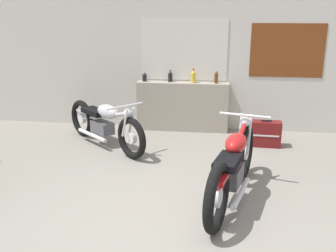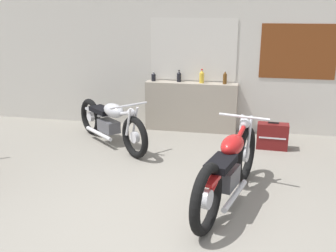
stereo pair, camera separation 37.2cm
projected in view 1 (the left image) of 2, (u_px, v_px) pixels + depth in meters
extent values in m
plane|color=gray|center=(167.00, 227.00, 4.13)|extent=(24.00, 24.00, 0.00)
cube|color=beige|center=(193.00, 54.00, 7.14)|extent=(10.00, 0.06, 2.80)
cube|color=silver|center=(184.00, 49.00, 7.10)|extent=(1.51, 0.01, 1.05)
cube|color=beige|center=(184.00, 50.00, 7.10)|extent=(1.57, 0.01, 1.11)
cube|color=brown|center=(287.00, 51.00, 6.87)|extent=(1.27, 0.01, 0.93)
cube|color=gray|center=(183.00, 106.00, 7.26)|extent=(1.67, 0.28, 0.90)
cylinder|color=black|center=(145.00, 78.00, 7.22)|extent=(0.08, 0.08, 0.13)
cone|color=black|center=(144.00, 73.00, 7.19)|extent=(0.07, 0.07, 0.04)
cylinder|color=silver|center=(144.00, 72.00, 7.19)|extent=(0.03, 0.03, 0.01)
cylinder|color=black|center=(170.00, 78.00, 7.17)|extent=(0.08, 0.08, 0.15)
cone|color=black|center=(170.00, 72.00, 7.14)|extent=(0.07, 0.07, 0.04)
cylinder|color=black|center=(170.00, 71.00, 7.13)|extent=(0.03, 0.03, 0.02)
cylinder|color=gold|center=(193.00, 78.00, 7.08)|extent=(0.09, 0.09, 0.18)
cone|color=gold|center=(193.00, 71.00, 7.05)|extent=(0.07, 0.07, 0.05)
cylinder|color=red|center=(193.00, 69.00, 7.04)|extent=(0.03, 0.03, 0.02)
cylinder|color=#5B3814|center=(216.00, 78.00, 7.02)|extent=(0.07, 0.07, 0.18)
cone|color=#5B3814|center=(216.00, 72.00, 6.99)|extent=(0.06, 0.06, 0.05)
cylinder|color=silver|center=(216.00, 70.00, 6.98)|extent=(0.03, 0.03, 0.02)
torus|color=black|center=(245.00, 152.00, 5.20)|extent=(0.29, 0.75, 0.74)
cylinder|color=silver|center=(245.00, 152.00, 5.20)|extent=(0.12, 0.22, 0.20)
torus|color=black|center=(217.00, 198.00, 3.95)|extent=(0.29, 0.75, 0.74)
cylinder|color=silver|center=(217.00, 198.00, 3.95)|extent=(0.12, 0.22, 0.20)
cube|color=#4C4C51|center=(231.00, 175.00, 4.52)|extent=(0.31, 0.43, 0.22)
cylinder|color=#B21919|center=(232.00, 158.00, 4.45)|extent=(0.37, 1.25, 0.46)
ellipsoid|color=#B21919|center=(236.00, 143.00, 4.58)|extent=(0.35, 0.52, 0.22)
cube|color=black|center=(228.00, 161.00, 4.26)|extent=(0.35, 0.52, 0.08)
cube|color=#B21919|center=(220.00, 179.00, 3.98)|extent=(0.21, 0.31, 0.04)
cylinder|color=silver|center=(240.00, 134.00, 5.08)|extent=(0.08, 0.17, 0.53)
cylinder|color=silver|center=(249.00, 135.00, 5.04)|extent=(0.08, 0.17, 0.53)
cylinder|color=silver|center=(245.00, 115.00, 4.92)|extent=(0.63, 0.19, 0.03)
sphere|color=silver|center=(245.00, 122.00, 5.00)|extent=(0.13, 0.13, 0.13)
cylinder|color=silver|center=(241.00, 193.00, 4.42)|extent=(0.25, 0.76, 0.06)
torus|color=black|center=(131.00, 138.00, 5.90)|extent=(0.56, 0.50, 0.65)
cylinder|color=silver|center=(131.00, 138.00, 5.90)|extent=(0.18, 0.17, 0.18)
torus|color=black|center=(82.00, 118.00, 6.95)|extent=(0.56, 0.50, 0.65)
cylinder|color=silver|center=(82.00, 118.00, 6.95)|extent=(0.18, 0.17, 0.18)
cube|color=#4C4C51|center=(102.00, 127.00, 6.48)|extent=(0.45, 0.44, 0.19)
cylinder|color=#B2B2B7|center=(102.00, 116.00, 6.42)|extent=(1.05, 0.92, 0.40)
ellipsoid|color=#B2B2B7|center=(108.00, 112.00, 6.25)|extent=(0.53, 0.51, 0.22)
cube|color=black|center=(95.00, 111.00, 6.57)|extent=(0.53, 0.51, 0.08)
cube|color=#B2B2B7|center=(84.00, 111.00, 6.84)|extent=(0.31, 0.30, 0.04)
cylinder|color=silver|center=(131.00, 121.00, 5.92)|extent=(0.16, 0.14, 0.46)
cylinder|color=silver|center=(125.00, 123.00, 5.84)|extent=(0.16, 0.14, 0.46)
cylinder|color=silver|center=(125.00, 106.00, 5.87)|extent=(0.44, 0.50, 0.03)
sphere|color=silver|center=(127.00, 113.00, 5.85)|extent=(0.13, 0.13, 0.13)
cylinder|color=silver|center=(92.00, 135.00, 6.50)|extent=(0.65, 0.58, 0.06)
cube|color=maroon|center=(265.00, 134.00, 6.47)|extent=(0.50, 0.24, 0.42)
cube|color=silver|center=(266.00, 136.00, 6.36)|extent=(0.42, 0.03, 0.02)
cube|color=black|center=(266.00, 121.00, 6.40)|extent=(0.17, 0.03, 0.02)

